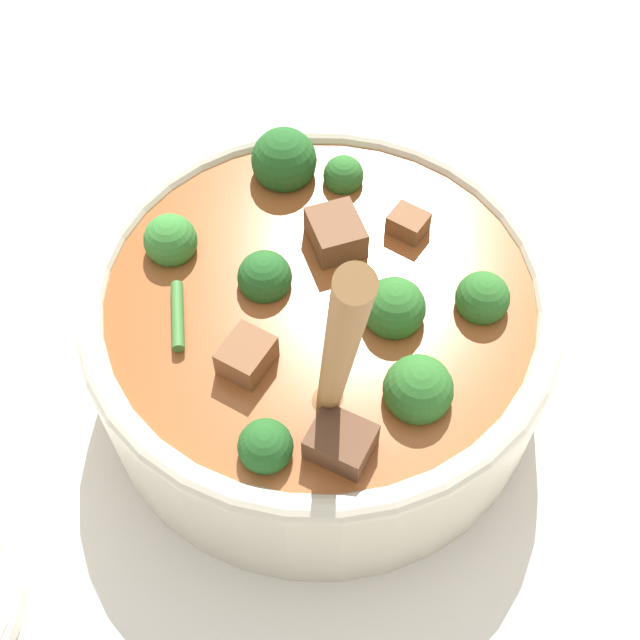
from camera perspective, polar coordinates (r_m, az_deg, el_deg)
name	(u,v)px	position (r m, az deg, el deg)	size (l,w,h in m)	color
ground_plane	(320,372)	(0.53, 0.00, -3.70)	(4.00, 4.00, 0.00)	silver
stew_bowl	(320,325)	(0.49, 0.02, -0.39)	(0.28, 0.28, 0.30)	beige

